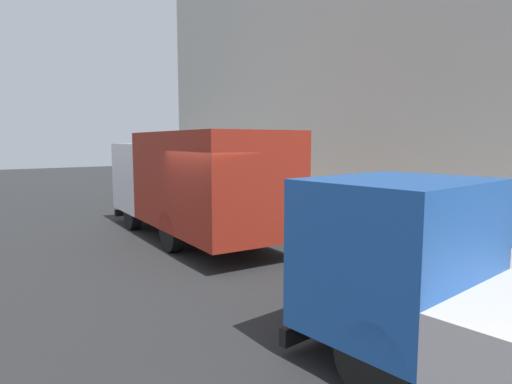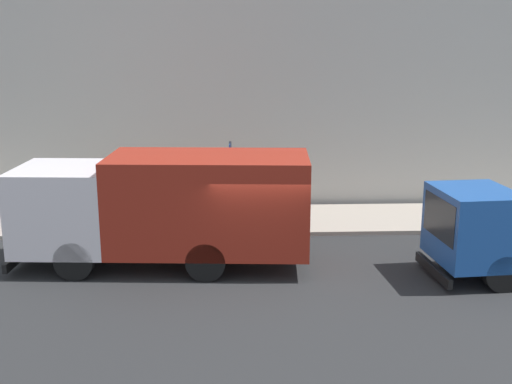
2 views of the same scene
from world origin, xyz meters
name	(u,v)px [view 1 (image 1 of 2)]	position (x,y,z in m)	size (l,w,h in m)	color
ground	(216,261)	(0.00, 0.00, 0.00)	(80.00, 80.00, 0.00)	#272728
sidewalk	(353,233)	(4.62, 0.00, 0.06)	(3.23, 30.00, 0.13)	#A6998B
building_facade	(405,47)	(6.73, 0.00, 5.58)	(0.50, 30.00, 11.16)	#B5B3AA
large_utility_truck	(192,180)	(0.69, 2.42, 1.65)	(2.94, 7.78, 2.96)	silver
small_flatbed_truck	(507,305)	(-0.43, -6.49, 1.07)	(2.60, 5.84, 2.28)	#1D4E9D
pedestrian_walking	(254,186)	(4.76, 5.12, 1.01)	(0.56, 0.56, 1.70)	#452D51
street_sign_post	(302,176)	(3.28, 0.73, 1.75)	(0.44, 0.08, 2.77)	#4C5156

